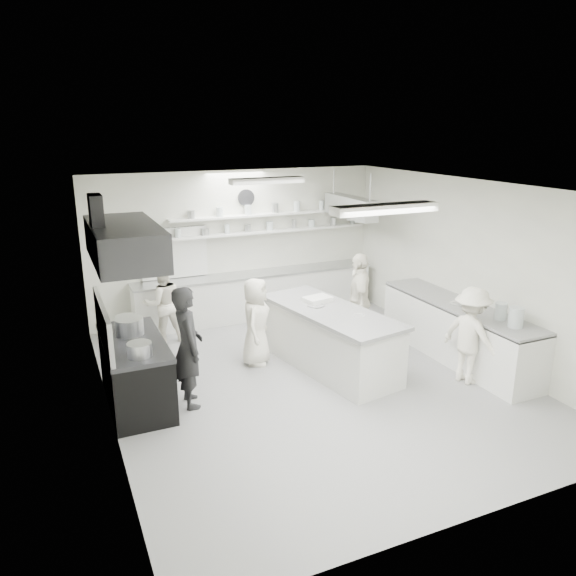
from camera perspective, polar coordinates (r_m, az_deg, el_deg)
name	(u,v)px	position (r m, az deg, el deg)	size (l,w,h in m)	color
floor	(312,381)	(8.78, 2.44, -9.61)	(6.00, 7.00, 0.02)	#949494
ceiling	(314,187)	(7.93, 2.71, 10.40)	(6.00, 7.00, 0.02)	white
wall_back	(237,245)	(11.37, -5.29, 4.48)	(6.00, 0.04, 3.00)	silver
wall_front	(479,387)	(5.53, 19.09, -9.61)	(6.00, 0.04, 3.00)	silver
wall_left	(102,316)	(7.46, -18.60, -2.77)	(0.04, 7.00, 3.00)	silver
wall_right	(471,269)	(9.89, 18.35, 1.89)	(0.04, 7.00, 3.00)	silver
stove	(136,373)	(8.25, -15.44, -8.49)	(0.80, 1.80, 0.90)	black
exhaust_hood	(124,242)	(7.66, -16.51, 4.53)	(0.85, 2.00, 0.50)	#313135
back_counter	(257,295)	(11.46, -3.25, -0.76)	(5.00, 0.60, 0.92)	white
shelf_lower	(271,231)	(11.44, -1.78, 5.89)	(4.20, 0.26, 0.04)	white
shelf_upper	(271,214)	(11.39, -1.79, 7.63)	(4.20, 0.26, 0.04)	white
pass_through_window	(174,253)	(11.03, -11.67, 3.57)	(1.30, 0.04, 1.00)	black
wall_clock	(246,198)	(11.24, -4.37, 9.28)	(0.32, 0.32, 0.05)	silver
right_counter	(457,332)	(9.82, 17.06, -4.40)	(0.74, 3.30, 0.94)	white
pot_rack	(350,207)	(11.06, 6.44, 8.32)	(0.30, 1.60, 0.40)	#AFB1B4
light_fixture_front	(385,209)	(6.39, 9.97, 8.08)	(1.30, 0.25, 0.10)	white
light_fixture_rear	(267,181)	(9.58, -2.19, 11.02)	(1.30, 0.25, 0.10)	white
prep_island	(329,340)	(9.09, 4.30, -5.35)	(0.96, 2.58, 0.95)	white
stove_pot	(130,328)	(8.25, -16.03, -3.98)	(0.40, 0.40, 0.29)	#AFB1B4
cook_stove	(188,347)	(7.87, -10.28, -6.00)	(0.64, 0.42, 1.75)	black
cook_back	(163,303)	(10.29, -12.79, -1.54)	(0.72, 0.56, 1.47)	white
cook_island_left	(256,321)	(9.13, -3.34, -3.46)	(0.72, 0.47, 1.48)	white
cook_island_right	(359,300)	(9.89, 7.34, -1.27)	(1.01, 0.42, 1.72)	white
cook_right	(471,335)	(8.91, 18.34, -4.67)	(0.98, 0.57, 1.52)	white
bowl_island_a	(316,307)	(9.07, 2.91, -1.95)	(0.27, 0.27, 0.07)	#AFB1B4
bowl_island_b	(359,317)	(8.67, 7.28, -2.97)	(0.19, 0.19, 0.06)	white
bowl_right	(458,304)	(9.66, 17.09, -1.62)	(0.24, 0.24, 0.06)	white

